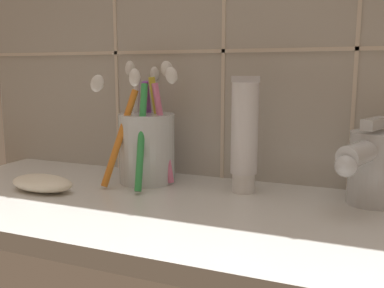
# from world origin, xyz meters

# --- Properties ---
(sink_counter) EXTENTS (0.69, 0.29, 0.02)m
(sink_counter) POSITION_xyz_m (0.00, 0.00, 0.01)
(sink_counter) COLOR silver
(sink_counter) RESTS_ON ground
(tile_wall_backsplash) EXTENTS (0.79, 0.02, 0.53)m
(tile_wall_backsplash) POSITION_xyz_m (0.00, 0.15, 0.26)
(tile_wall_backsplash) COLOR #B7B2A8
(tile_wall_backsplash) RESTS_ON ground
(toothbrush_cup) EXTENTS (0.11, 0.15, 0.17)m
(toothbrush_cup) POSITION_xyz_m (-0.07, 0.08, 0.07)
(toothbrush_cup) COLOR silver
(toothbrush_cup) RESTS_ON sink_counter
(toothpaste_tube) EXTENTS (0.04, 0.03, 0.15)m
(toothpaste_tube) POSITION_xyz_m (0.07, 0.08, 0.09)
(toothpaste_tube) COLOR white
(toothpaste_tube) RESTS_ON sink_counter
(sink_faucet) EXTENTS (0.07, 0.11, 0.10)m
(sink_faucet) POSITION_xyz_m (0.21, 0.08, 0.07)
(sink_faucet) COLOR silver
(sink_faucet) RESTS_ON sink_counter
(soap_bar) EXTENTS (0.09, 0.04, 0.02)m
(soap_bar) POSITION_xyz_m (-0.17, -0.02, 0.03)
(soap_bar) COLOR silver
(soap_bar) RESTS_ON sink_counter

